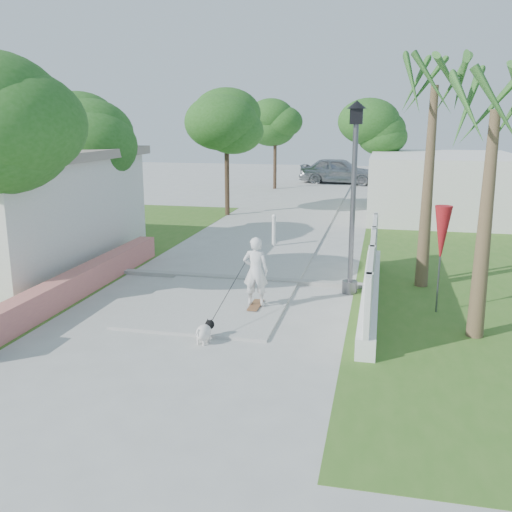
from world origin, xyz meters
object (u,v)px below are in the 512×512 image
(street_lamp, at_px, (353,192))
(bollard, at_px, (274,230))
(skateboarder, at_px, (240,282))
(parked_car, at_px, (339,171))
(dog, at_px, (205,331))
(patio_umbrella, at_px, (442,235))

(street_lamp, xyz_separation_m, bollard, (-2.70, 4.50, -1.84))
(skateboarder, relative_size, parked_car, 0.47)
(bollard, bearing_deg, dog, -88.09)
(bollard, distance_m, skateboarder, 6.68)
(patio_umbrella, bearing_deg, dog, -147.87)
(patio_umbrella, height_order, skateboarder, patio_umbrella)
(parked_car, bearing_deg, dog, -175.79)
(skateboarder, bearing_deg, parked_car, -93.37)
(patio_umbrella, height_order, dog, patio_umbrella)
(dog, bearing_deg, parked_car, 104.81)
(dog, bearing_deg, skateboarder, 95.10)
(street_lamp, distance_m, bollard, 5.56)
(bollard, bearing_deg, street_lamp, -59.04)
(patio_umbrella, xyz_separation_m, parked_car, (-4.06, 24.95, -0.84))
(bollard, xyz_separation_m, dog, (0.27, -8.22, -0.36))
(street_lamp, bearing_deg, dog, -123.13)
(bollard, xyz_separation_m, patio_umbrella, (4.60, -5.50, 1.10))
(street_lamp, xyz_separation_m, parked_car, (-2.16, 23.95, -1.58))
(street_lamp, distance_m, dog, 4.96)
(dog, xyz_separation_m, parked_car, (0.26, 27.67, 0.63))
(street_lamp, distance_m, parked_car, 24.10)
(bollard, height_order, skateboarder, skateboarder)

